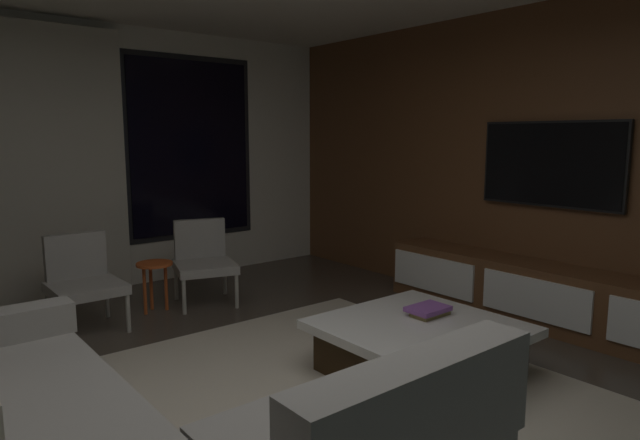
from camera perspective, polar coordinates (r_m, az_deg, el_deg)
The scene contains 10 objects.
back_wall_with_window at distance 5.95m, azimuth -25.17°, elevation 5.52°, with size 6.60×0.30×2.70m.
media_wall at distance 5.05m, azimuth 25.74°, elevation 5.14°, with size 0.12×7.80×2.70m.
area_rug at distance 3.18m, azimuth 2.81°, elevation -21.09°, with size 3.20×3.80×0.01m, color beige.
coffee_table at distance 3.82m, azimuth 10.18°, elevation -12.92°, with size 1.16×1.16×0.36m.
book_stack_on_coffee_table at distance 3.93m, azimuth 11.15°, elevation -9.14°, with size 0.28×0.20×0.06m.
accent_chair_near_window at distance 5.43m, azimuth -11.95°, elevation -3.76°, with size 0.68×0.69×0.78m.
accent_chair_by_curtain at distance 4.98m, azimuth -23.27°, elevation -5.42°, with size 0.54×0.56×0.78m.
side_stool at distance 5.22m, azimuth -16.70°, elevation -5.11°, with size 0.32×0.32×0.46m.
media_console at distance 4.99m, azimuth 22.93°, elevation -7.53°, with size 0.46×3.10×0.52m.
mounted_tv at distance 5.07m, azimuth 22.65°, elevation 5.33°, with size 0.05×1.25×0.72m.
Camera 1 is at (-1.51, -2.15, 1.59)m, focal length 31.07 mm.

